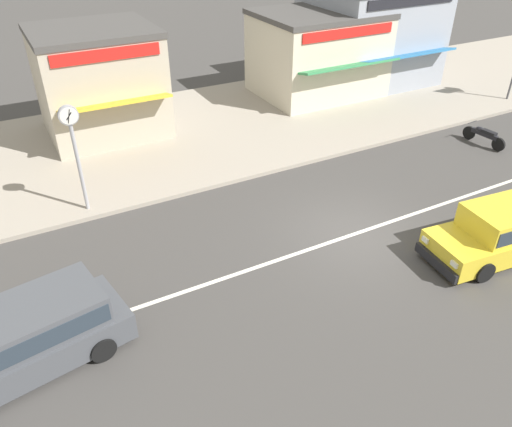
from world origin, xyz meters
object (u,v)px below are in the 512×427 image
street_clock (73,136)px  shopfront_corner_warung (317,53)px  motorcycle_0 (484,135)px  shopfront_mid_block (370,33)px  minivan_dark_grey_0 (27,335)px  minivan_yellow_1 (511,227)px  shopfront_far_kios (100,81)px

street_clock → shopfront_corner_warung: (13.00, 6.00, -0.58)m
motorcycle_0 → shopfront_mid_block: (0.85, 8.88, 2.24)m
minivan_dark_grey_0 → shopfront_corner_warung: size_ratio=0.81×
shopfront_corner_warung → motorcycle_0: bearing=-72.0°
minivan_dark_grey_0 → minivan_yellow_1: (12.80, -2.15, -0.00)m
minivan_yellow_1 → shopfront_mid_block: bearing=66.5°
shopfront_mid_block → shopfront_far_kios: bearing=-178.8°
motorcycle_0 → minivan_dark_grey_0: bearing=-169.6°
minivan_dark_grey_0 → street_clock: size_ratio=1.36×
motorcycle_0 → shopfront_corner_warung: 9.05m
minivan_dark_grey_0 → shopfront_far_kios: shopfront_far_kios is taller
motorcycle_0 → shopfront_far_kios: bearing=147.6°
minivan_yellow_1 → motorcycle_0: 7.72m
shopfront_corner_warung → shopfront_mid_block: size_ratio=0.94×
shopfront_far_kios → street_clock: bearing=-109.7°
minivan_dark_grey_0 → motorcycle_0: (18.21, 3.33, -0.42)m
shopfront_mid_block → shopfront_corner_warung: bearing=-173.1°
shopfront_corner_warung → shopfront_mid_block: (3.60, 0.43, 0.51)m
shopfront_far_kios → shopfront_corner_warung: bearing=-0.7°
minivan_dark_grey_0 → shopfront_corner_warung: bearing=37.3°
minivan_yellow_1 → shopfront_corner_warung: 14.25m
street_clock → shopfront_far_kios: shopfront_far_kios is taller
minivan_dark_grey_0 → street_clock: street_clock is taller
street_clock → shopfront_corner_warung: shopfront_corner_warung is taller
motorcycle_0 → street_clock: bearing=171.1°
minivan_dark_grey_0 → street_clock: (2.46, 5.79, 1.89)m
shopfront_corner_warung → shopfront_far_kios: bearing=179.3°
minivan_dark_grey_0 → minivan_yellow_1: 12.98m
motorcycle_0 → street_clock: (-15.75, 2.45, 2.31)m
minivan_dark_grey_0 → motorcycle_0: size_ratio=2.44×
minivan_yellow_1 → shopfront_far_kios: 16.32m
minivan_dark_grey_0 → shopfront_far_kios: size_ratio=0.92×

